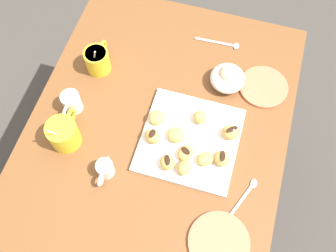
% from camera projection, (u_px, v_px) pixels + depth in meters
% --- Properties ---
extents(ground_plane, '(8.00, 8.00, 0.00)m').
position_uv_depth(ground_plane, '(162.00, 189.00, 1.90)').
color(ground_plane, '#423D38').
extents(dining_table, '(1.01, 0.82, 0.74)m').
position_uv_depth(dining_table, '(160.00, 139.00, 1.35)').
color(dining_table, brown).
rests_on(dining_table, ground_plane).
extents(pastry_plate_square, '(0.30, 0.30, 0.02)m').
position_uv_depth(pastry_plate_square, '(190.00, 140.00, 1.19)').
color(pastry_plate_square, silver).
rests_on(pastry_plate_square, dining_table).
extents(coffee_mug_yellow_left, '(0.13, 0.09, 0.14)m').
position_uv_depth(coffee_mug_yellow_left, '(64.00, 133.00, 1.16)').
color(coffee_mug_yellow_left, yellow).
rests_on(coffee_mug_yellow_left, dining_table).
extents(coffee_mug_yellow_right, '(0.12, 0.08, 0.13)m').
position_uv_depth(coffee_mug_yellow_right, '(98.00, 59.00, 1.28)').
color(coffee_mug_yellow_right, yellow).
rests_on(coffee_mug_yellow_right, dining_table).
extents(cream_pitcher_white, '(0.10, 0.06, 0.07)m').
position_uv_depth(cream_pitcher_white, '(71.00, 102.00, 1.22)').
color(cream_pitcher_white, silver).
rests_on(cream_pitcher_white, dining_table).
extents(ice_cream_bowl, '(0.12, 0.12, 0.09)m').
position_uv_depth(ice_cream_bowl, '(228.00, 77.00, 1.26)').
color(ice_cream_bowl, silver).
rests_on(ice_cream_bowl, dining_table).
extents(chocolate_sauce_pitcher, '(0.09, 0.05, 0.06)m').
position_uv_depth(chocolate_sauce_pitcher, '(105.00, 169.00, 1.13)').
color(chocolate_sauce_pitcher, silver).
rests_on(chocolate_sauce_pitcher, dining_table).
extents(saucer_coral_left, '(0.16, 0.16, 0.01)m').
position_uv_depth(saucer_coral_left, '(263.00, 87.00, 1.28)').
color(saucer_coral_left, '#E5704C').
rests_on(saucer_coral_left, dining_table).
extents(saucer_coral_right, '(0.17, 0.17, 0.01)m').
position_uv_depth(saucer_coral_right, '(219.00, 242.00, 1.06)').
color(saucer_coral_right, '#E5704C').
rests_on(saucer_coral_right, dining_table).
extents(loose_spoon_near_saucer, '(0.03, 0.16, 0.01)m').
position_uv_depth(loose_spoon_near_saucer, '(223.00, 44.00, 1.36)').
color(loose_spoon_near_saucer, silver).
rests_on(loose_spoon_near_saucer, dining_table).
extents(loose_spoon_by_plate, '(0.15, 0.07, 0.01)m').
position_uv_depth(loose_spoon_by_plate, '(245.00, 196.00, 1.12)').
color(loose_spoon_by_plate, silver).
rests_on(loose_spoon_by_plate, dining_table).
extents(beignet_0, '(0.06, 0.06, 0.04)m').
position_uv_depth(beignet_0, '(152.00, 136.00, 1.17)').
color(beignet_0, '#DBA351').
rests_on(beignet_0, pastry_plate_square).
extents(chocolate_drizzle_0, '(0.03, 0.02, 0.00)m').
position_uv_depth(chocolate_drizzle_0, '(152.00, 133.00, 1.15)').
color(chocolate_drizzle_0, black).
rests_on(chocolate_drizzle_0, beignet_0).
extents(beignet_1, '(0.05, 0.04, 0.04)m').
position_uv_depth(beignet_1, '(200.00, 117.00, 1.20)').
color(beignet_1, '#DBA351').
rests_on(beignet_1, pastry_plate_square).
extents(beignet_2, '(0.06, 0.06, 0.04)m').
position_uv_depth(beignet_2, '(167.00, 162.00, 1.13)').
color(beignet_2, '#DBA351').
rests_on(beignet_2, pastry_plate_square).
extents(chocolate_drizzle_2, '(0.04, 0.03, 0.00)m').
position_uv_depth(chocolate_drizzle_2, '(167.00, 160.00, 1.11)').
color(chocolate_drizzle_2, black).
rests_on(chocolate_drizzle_2, beignet_2).
extents(beignet_3, '(0.06, 0.06, 0.03)m').
position_uv_depth(beignet_3, '(186.00, 153.00, 1.15)').
color(beignet_3, '#DBA351').
rests_on(beignet_3, pastry_plate_square).
extents(chocolate_drizzle_3, '(0.03, 0.04, 0.00)m').
position_uv_depth(chocolate_drizzle_3, '(186.00, 151.00, 1.13)').
color(chocolate_drizzle_3, black).
rests_on(chocolate_drizzle_3, beignet_3).
extents(beignet_4, '(0.07, 0.07, 0.03)m').
position_uv_depth(beignet_4, '(157.00, 116.00, 1.20)').
color(beignet_4, '#DBA351').
rests_on(beignet_4, pastry_plate_square).
extents(beignet_5, '(0.07, 0.07, 0.04)m').
position_uv_depth(beignet_5, '(222.00, 159.00, 1.14)').
color(beignet_5, '#DBA351').
rests_on(beignet_5, pastry_plate_square).
extents(chocolate_drizzle_5, '(0.04, 0.02, 0.00)m').
position_uv_depth(chocolate_drizzle_5, '(223.00, 156.00, 1.12)').
color(chocolate_drizzle_5, black).
rests_on(chocolate_drizzle_5, beignet_5).
extents(beignet_6, '(0.05, 0.05, 0.03)m').
position_uv_depth(beignet_6, '(184.00, 168.00, 1.13)').
color(beignet_6, '#DBA351').
rests_on(beignet_6, pastry_plate_square).
extents(beignet_7, '(0.07, 0.07, 0.03)m').
position_uv_depth(beignet_7, '(205.00, 159.00, 1.14)').
color(beignet_7, '#DBA351').
rests_on(beignet_7, pastry_plate_square).
extents(beignet_8, '(0.06, 0.07, 0.04)m').
position_uv_depth(beignet_8, '(231.00, 132.00, 1.17)').
color(beignet_8, '#DBA351').
rests_on(beignet_8, pastry_plate_square).
extents(chocolate_drizzle_8, '(0.04, 0.04, 0.00)m').
position_uv_depth(chocolate_drizzle_8, '(232.00, 129.00, 1.16)').
color(chocolate_drizzle_8, black).
rests_on(chocolate_drizzle_8, beignet_8).
extents(beignet_9, '(0.05, 0.06, 0.03)m').
position_uv_depth(beignet_9, '(176.00, 135.00, 1.18)').
color(beignet_9, '#DBA351').
rests_on(beignet_9, pastry_plate_square).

